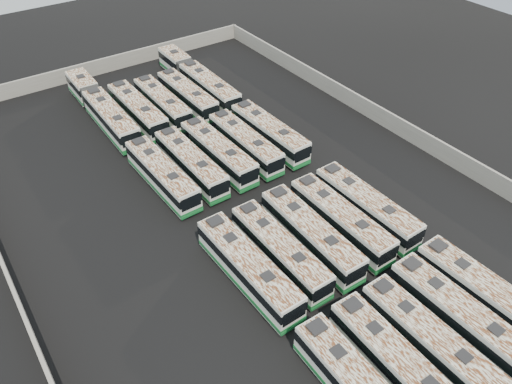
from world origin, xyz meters
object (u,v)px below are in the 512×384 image
at_px(bus_back_left, 138,111).
at_px(bus_back_center, 163,103).
at_px(bus_midback_far_left, 162,175).
at_px(bus_midback_right, 245,143).
at_px(bus_midback_left, 191,163).
at_px(bus_front_left, 398,366).
at_px(bus_midfront_far_right, 366,207).
at_px(bus_back_far_right, 198,79).
at_px(bus_back_far_left, 101,108).
at_px(bus_front_far_right, 486,296).
at_px(bus_midfront_far_left, 248,268).
at_px(bus_midfront_left, 280,251).
at_px(bus_midback_far_right, 269,133).
at_px(bus_midfront_right, 340,220).
at_px(bus_front_center, 430,342).
at_px(bus_back_right, 188,96).
at_px(bus_midback_center, 218,152).
at_px(bus_front_right, 460,317).
at_px(bus_midfront_center, 311,235).

relative_size(bus_back_left, bus_back_center, 1.04).
height_order(bus_midback_far_left, bus_midback_right, bus_midback_far_left).
bearing_deg(bus_midback_left, bus_back_center, 75.46).
height_order(bus_front_left, bus_midback_right, bus_front_left).
height_order(bus_midfront_far_right, bus_midback_far_left, bus_midfront_far_right).
bearing_deg(bus_midfront_far_right, bus_back_far_right, 89.13).
bearing_deg(bus_back_far_left, bus_midback_left, -77.78).
height_order(bus_front_far_right, bus_midfront_far_left, bus_midfront_far_left).
bearing_deg(bus_back_left, bus_midfront_left, -90.39).
height_order(bus_midback_far_right, bus_back_left, bus_back_left).
bearing_deg(bus_midfront_right, bus_back_left, 103.46).
relative_size(bus_midback_right, bus_back_center, 1.00).
distance_m(bus_midback_far_left, bus_midback_right, 10.32).
height_order(bus_front_center, bus_midfront_far_left, bus_midfront_far_left).
bearing_deg(bus_front_far_right, bus_midback_left, 108.13).
relative_size(bus_back_center, bus_back_right, 0.99).
xyz_separation_m(bus_midfront_right, bus_midback_far_left, (-10.36, 15.73, -0.00)).
bearing_deg(bus_midback_far_left, bus_front_center, -78.09).
relative_size(bus_midback_center, bus_midback_far_right, 1.00).
distance_m(bus_front_left, bus_midback_center, 29.39).
relative_size(bus_front_left, bus_back_right, 1.01).
height_order(bus_midback_right, bus_midback_far_right, bus_midback_far_right).
relative_size(bus_front_center, bus_front_right, 0.97).
bearing_deg(bus_front_far_right, bus_midfront_far_right, 88.74).
bearing_deg(bus_front_right, bus_front_center, -179.17).
bearing_deg(bus_midback_center, bus_midfront_center, -91.15).
bearing_deg(bus_front_right, bus_front_far_right, 0.05).
distance_m(bus_midfront_far_left, bus_back_left, 29.42).
distance_m(bus_front_center, bus_midback_far_right, 29.97).
xyz_separation_m(bus_midback_far_right, bus_back_center, (-6.93, 13.41, -0.05)).
relative_size(bus_midback_far_left, bus_midback_left, 1.01).
bearing_deg(bus_midback_left, bus_back_far_right, 57.83).
height_order(bus_front_center, bus_midfront_far_right, bus_midfront_far_right).
distance_m(bus_midfront_far_left, bus_midback_far_left, 15.76).
relative_size(bus_midfront_far_left, bus_midfront_right, 1.03).
relative_size(bus_midfront_right, bus_back_far_right, 0.63).
bearing_deg(bus_midback_far_left, bus_back_right, 50.93).
relative_size(bus_front_center, bus_back_center, 1.00).
distance_m(bus_front_center, bus_midback_left, 29.37).
bearing_deg(bus_back_center, bus_midfront_right, -82.72).
bearing_deg(bus_midback_left, bus_midback_far_left, -179.05).
xyz_separation_m(bus_midfront_left, bus_midback_center, (3.43, 15.69, 0.04)).
height_order(bus_midfront_center, bus_back_far_left, bus_back_far_left).
height_order(bus_midfront_far_right, bus_back_far_left, bus_back_far_left).
bearing_deg(bus_midfront_center, bus_midfront_far_right, 0.94).
xyz_separation_m(bus_front_far_right, bus_back_right, (-3.33, 42.29, -0.06)).
bearing_deg(bus_midfront_far_left, bus_front_left, -76.26).
xyz_separation_m(bus_back_far_left, bus_back_right, (10.33, -3.37, -0.07)).
height_order(bus_front_right, bus_back_left, bus_back_left).
bearing_deg(bus_back_far_left, bus_midback_right, -57.74).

